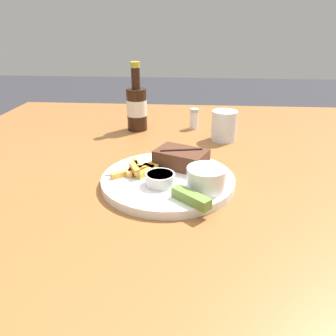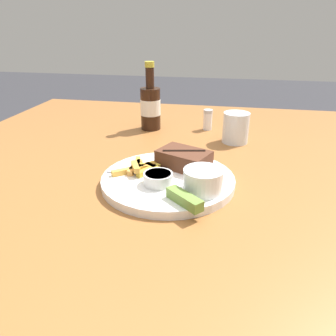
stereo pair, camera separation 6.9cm
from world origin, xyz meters
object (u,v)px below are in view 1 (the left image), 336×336
object	(u,v)px
dipping_sauce_cup	(160,178)
fork_utensil	(133,175)
dinner_plate	(168,180)
coleslaw_cup	(206,177)
beer_bottle	(137,107)
salt_shaker	(194,119)
pickle_spear	(191,198)
steak_portion	(181,158)
knife_utensil	(165,168)
drinking_glass	(224,126)

from	to	relation	value
dipping_sauce_cup	fork_utensil	distance (m)	0.07
dinner_plate	coleslaw_cup	distance (m)	0.10
beer_bottle	dipping_sauce_cup	bearing A→B (deg)	-74.61
salt_shaker	pickle_spear	bearing A→B (deg)	-90.40
dinner_plate	steak_portion	xyz separation A→B (m)	(0.03, 0.06, 0.03)
fork_utensil	beer_bottle	distance (m)	0.39
pickle_spear	beer_bottle	world-z (taller)	beer_bottle
salt_shaker	fork_utensil	bearing A→B (deg)	-107.65
steak_portion	coleslaw_cup	xyz separation A→B (m)	(0.05, -0.11, 0.01)
knife_utensil	beer_bottle	xyz separation A→B (m)	(-0.12, 0.34, 0.05)
drinking_glass	dipping_sauce_cup	bearing A→B (deg)	-114.64
coleslaw_cup	pickle_spear	xyz separation A→B (m)	(-0.03, -0.05, -0.02)
dipping_sauce_cup	beer_bottle	size ratio (longest dim) A/B	0.29
dipping_sauce_cup	knife_utensil	bearing A→B (deg)	87.60
coleslaw_cup	salt_shaker	world-z (taller)	salt_shaker
steak_portion	pickle_spear	distance (m)	0.17
pickle_spear	dipping_sauce_cup	bearing A→B (deg)	133.17
dipping_sauce_cup	salt_shaker	distance (m)	0.44
dinner_plate	fork_utensil	world-z (taller)	fork_utensil
steak_portion	drinking_glass	distance (m)	0.27
fork_utensil	dipping_sauce_cup	bearing A→B (deg)	-32.34
dinner_plate	dipping_sauce_cup	xyz separation A→B (m)	(-0.01, -0.04, 0.02)
steak_portion	pickle_spear	world-z (taller)	steak_portion
dipping_sauce_cup	drinking_glass	size ratio (longest dim) A/B	0.70
drinking_glass	dinner_plate	bearing A→B (deg)	-115.37
dipping_sauce_cup	steak_portion	bearing A→B (deg)	67.99
dinner_plate	knife_utensil	distance (m)	0.04
fork_utensil	coleslaw_cup	bearing A→B (deg)	-19.45
steak_portion	dipping_sauce_cup	size ratio (longest dim) A/B	2.20
dinner_plate	pickle_spear	world-z (taller)	pickle_spear
fork_utensil	drinking_glass	size ratio (longest dim) A/B	1.55
dinner_plate	beer_bottle	bearing A→B (deg)	108.69
steak_portion	drinking_glass	xyz separation A→B (m)	(0.11, 0.24, 0.01)
dinner_plate	salt_shaker	xyz separation A→B (m)	(0.05, 0.40, 0.02)
steak_portion	fork_utensil	bearing A→B (deg)	-149.26
salt_shaker	knife_utensil	bearing A→B (deg)	-99.88
steak_portion	beer_bottle	xyz separation A→B (m)	(-0.15, 0.32, 0.04)
coleslaw_cup	dipping_sauce_cup	size ratio (longest dim) A/B	1.28
dinner_plate	pickle_spear	size ratio (longest dim) A/B	3.77
knife_utensil	steak_portion	bearing A→B (deg)	-47.01
pickle_spear	steak_portion	bearing A→B (deg)	98.53
fork_utensil	drinking_glass	bearing A→B (deg)	52.60
steak_portion	pickle_spear	bearing A→B (deg)	-81.47
dipping_sauce_cup	pickle_spear	xyz separation A→B (m)	(0.06, -0.07, -0.00)
dipping_sauce_cup	knife_utensil	distance (m)	0.07
steak_portion	knife_utensil	world-z (taller)	steak_portion
beer_bottle	drinking_glass	bearing A→B (deg)	-16.43
dinner_plate	dipping_sauce_cup	distance (m)	0.05
steak_portion	salt_shaker	distance (m)	0.34
coleslaw_cup	pickle_spear	size ratio (longest dim) A/B	1.02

